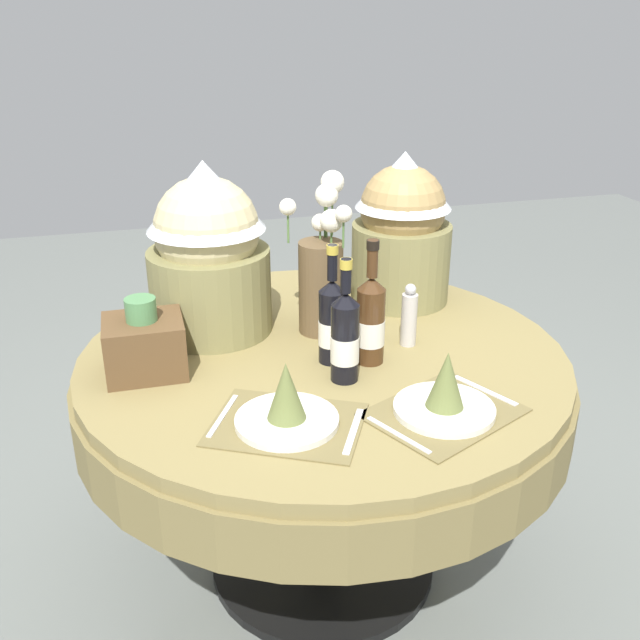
# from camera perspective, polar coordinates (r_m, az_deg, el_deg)

# --- Properties ---
(ground) EXTENTS (8.00, 8.00, 0.00)m
(ground) POSITION_cam_1_polar(r_m,az_deg,el_deg) (2.43, 0.22, -18.75)
(ground) COLOR slate
(dining_table) EXTENTS (1.37, 1.37, 0.76)m
(dining_table) POSITION_cam_1_polar(r_m,az_deg,el_deg) (2.06, 0.25, -5.68)
(dining_table) COLOR olive
(dining_table) RESTS_ON ground
(place_setting_left) EXTENTS (0.42, 0.39, 0.16)m
(place_setting_left) POSITION_cam_1_polar(r_m,az_deg,el_deg) (1.64, -2.67, -6.94)
(place_setting_left) COLOR brown
(place_setting_left) RESTS_ON dining_table
(place_setting_right) EXTENTS (0.42, 0.38, 0.16)m
(place_setting_right) POSITION_cam_1_polar(r_m,az_deg,el_deg) (1.71, 9.91, -5.95)
(place_setting_right) COLOR brown
(place_setting_right) RESTS_ON dining_table
(flower_vase) EXTENTS (0.20, 0.18, 0.46)m
(flower_vase) POSITION_cam_1_polar(r_m,az_deg,el_deg) (2.06, 0.16, 4.07)
(flower_vase) COLOR brown
(flower_vase) RESTS_ON dining_table
(wine_bottle_left) EXTENTS (0.08, 0.08, 0.34)m
(wine_bottle_left) POSITION_cam_1_polar(r_m,az_deg,el_deg) (1.90, 4.04, 0.07)
(wine_bottle_left) COLOR #422814
(wine_bottle_left) RESTS_ON dining_table
(wine_bottle_centre) EXTENTS (0.07, 0.07, 0.33)m
(wine_bottle_centre) POSITION_cam_1_polar(r_m,az_deg,el_deg) (1.80, 2.00, -1.31)
(wine_bottle_centre) COLOR black
(wine_bottle_centre) RESTS_ON dining_table
(wine_bottle_rear) EXTENTS (0.07, 0.07, 0.33)m
(wine_bottle_rear) POSITION_cam_1_polar(r_m,az_deg,el_deg) (1.90, 0.95, -0.03)
(wine_bottle_rear) COLOR black
(wine_bottle_rear) RESTS_ON dining_table
(pepper_mill) EXTENTS (0.04, 0.04, 0.18)m
(pepper_mill) POSITION_cam_1_polar(r_m,az_deg,el_deg) (2.02, 7.09, 0.24)
(pepper_mill) COLOR #B7B2AD
(pepper_mill) RESTS_ON dining_table
(gift_tub_back_left) EXTENTS (0.35, 0.35, 0.50)m
(gift_tub_back_left) POSITION_cam_1_polar(r_m,az_deg,el_deg) (2.06, -8.91, 5.94)
(gift_tub_back_left) COLOR olive
(gift_tub_back_left) RESTS_ON dining_table
(gift_tub_back_right) EXTENTS (0.32, 0.32, 0.48)m
(gift_tub_back_right) POSITION_cam_1_polar(r_m,az_deg,el_deg) (2.29, 6.54, 7.59)
(gift_tub_back_right) COLOR olive
(gift_tub_back_right) RESTS_ON dining_table
(woven_basket_side_left) EXTENTS (0.20, 0.18, 0.21)m
(woven_basket_side_left) POSITION_cam_1_polar(r_m,az_deg,el_deg) (1.91, -13.76, -1.91)
(woven_basket_side_left) COLOR brown
(woven_basket_side_left) RESTS_ON dining_table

